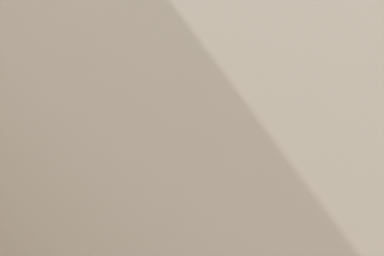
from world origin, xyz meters
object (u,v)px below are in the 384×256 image
(laptop, at_px, (157,114))
(computer_mouse, at_px, (219,144))
(water_bottle, at_px, (277,119))
(mug, at_px, (109,180))
(desk, at_px, (244,194))
(book_stack_tall, at_px, (168,142))
(keyboard, at_px, (195,162))
(cell_phone, at_px, (269,152))
(book_stack_side, at_px, (236,122))
(book_stack_keyboard_riser, at_px, (194,173))

(laptop, bearing_deg, computer_mouse, -27.30)
(water_bottle, bearing_deg, mug, 168.75)
(desk, xyz_separation_m, water_bottle, (0.19, -0.08, 0.44))
(book_stack_tall, xyz_separation_m, keyboard, (-0.10, -0.27, -0.00))
(cell_phone, bearing_deg, mug, 167.91)
(laptop, xyz_separation_m, keyboard, (-0.10, -0.33, -0.14))
(keyboard, xyz_separation_m, mug, (-0.31, 0.23, -0.04))
(desk, distance_m, keyboard, 0.72)
(book_stack_side, relative_size, computer_mouse, 2.38)
(book_stack_tall, xyz_separation_m, book_stack_keyboard_riser, (-0.11, -0.26, -0.05))
(desk, xyz_separation_m, book_stack_tall, (-0.47, 0.17, 0.43))
(book_stack_keyboard_riser, height_order, mug, mug)
(book_stack_side, height_order, computer_mouse, book_stack_side)
(book_stack_side, bearing_deg, mug, 175.44)
(book_stack_side, xyz_separation_m, water_bottle, (0.21, -0.14, -0.01))
(mug, bearing_deg, book_stack_tall, 5.28)
(book_stack_side, bearing_deg, computer_mouse, 175.36)
(book_stack_tall, distance_m, keyboard, 0.29)
(water_bottle, bearing_deg, book_stack_side, 145.27)
(book_stack_side, bearing_deg, book_stack_tall, 166.67)
(computer_mouse, height_order, water_bottle, water_bottle)
(book_stack_tall, xyz_separation_m, laptop, (-0.00, 0.07, 0.14))
(desk, xyz_separation_m, mug, (-0.89, 0.13, 0.38))
(computer_mouse, bearing_deg, mug, 175.45)
(book_stack_tall, distance_m, cell_phone, 0.55)
(book_stack_tall, distance_m, book_stack_keyboard_riser, 0.29)
(keyboard, bearing_deg, book_stack_tall, 70.92)
(book_stack_keyboard_riser, bearing_deg, computer_mouse, 21.80)
(desk, height_order, cell_phone, cell_phone)
(desk, xyz_separation_m, computer_mouse, (-0.16, 0.07, 0.35))
(desk, height_order, laptop, laptop)
(book_stack_keyboard_riser, relative_size, laptop, 0.67)
(keyboard, height_order, computer_mouse, keyboard)
(book_stack_tall, height_order, water_bottle, water_bottle)
(desk, bearing_deg, book_stack_keyboard_riser, -170.58)
(book_stack_tall, bearing_deg, computer_mouse, -17.07)
(book_stack_keyboard_riser, xyz_separation_m, water_bottle, (0.77, 0.01, 0.07))
(water_bottle, bearing_deg, keyboard, -178.82)
(book_stack_keyboard_riser, height_order, book_stack_side, book_stack_side)
(mug, distance_m, water_bottle, 1.10)
(book_stack_tall, height_order, book_stack_keyboard_riser, book_stack_tall)
(laptop, bearing_deg, book_stack_side, -20.88)
(book_stack_keyboard_riser, relative_size, water_bottle, 1.00)
(desk, height_order, book_stack_tall, book_stack_tall)
(book_stack_tall, bearing_deg, mug, -174.72)
(book_stack_tall, relative_size, book_stack_keyboard_riser, 1.19)
(cell_phone, bearing_deg, desk, 80.72)
(book_stack_side, distance_m, water_bottle, 0.25)
(book_stack_tall, distance_m, book_stack_side, 0.47)
(laptop, height_order, mug, laptop)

